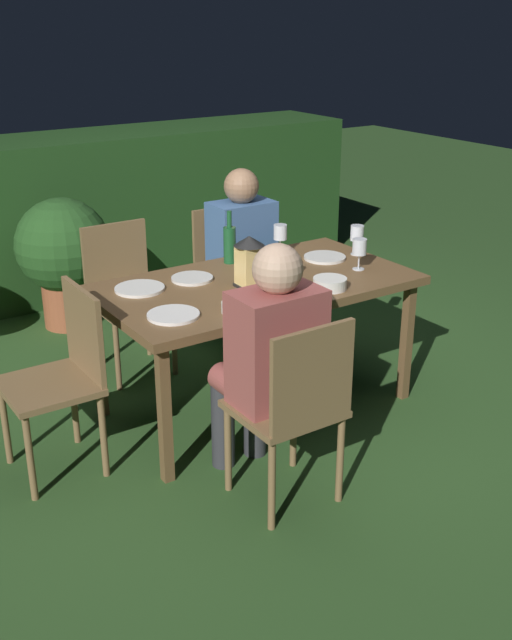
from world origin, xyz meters
TOP-DOWN VIEW (x-y plane):
  - ground_plane at (0.00, 0.00)m, footprint 16.00×16.00m
  - dining_table at (0.00, 0.00)m, footprint 1.61×0.88m
  - chair_side_right_b at (0.36, 0.83)m, footprint 0.42×0.40m
  - person_in_blue at (0.36, 0.64)m, footprint 0.38×0.47m
  - chair_side_left_a at (-0.36, -0.83)m, footprint 0.42×0.40m
  - person_in_rust at (-0.36, -0.64)m, footprint 0.38×0.47m
  - chair_side_right_a at (-0.36, 0.83)m, footprint 0.42×0.40m
  - chair_head_near at (-1.06, 0.00)m, footprint 0.40×0.42m
  - lantern_centerpiece at (-0.08, -0.06)m, footprint 0.15×0.15m
  - green_bottle_on_table at (0.05, 0.34)m, footprint 0.07×0.07m
  - wine_glass_a at (-0.11, -0.28)m, footprint 0.08×0.08m
  - wine_glass_b at (0.56, -0.15)m, footprint 0.08×0.08m
  - wine_glass_c at (0.73, 0.07)m, footprint 0.08×0.08m
  - wine_glass_d at (0.11, -0.09)m, footprint 0.08×0.08m
  - wine_glass_e at (0.38, 0.32)m, footprint 0.08×0.08m
  - plate_a at (0.53, 0.10)m, footprint 0.23×0.23m
  - plate_b at (-0.56, 0.21)m, footprint 0.25×0.25m
  - plate_c at (-0.26, 0.20)m, footprint 0.22×0.22m
  - plate_d at (-0.59, -0.20)m, footprint 0.24×0.24m
  - bowl_olives at (0.24, -0.30)m, footprint 0.17×0.17m
  - bowl_bread at (-0.33, -0.31)m, footprint 0.11×0.11m
  - hedge_backdrop at (0.00, 2.41)m, footprint 4.48×0.75m
  - potted_plant_corner at (-0.42, 1.69)m, footprint 0.63×0.63m

SIDE VIEW (x-z plane):
  - ground_plane at x=0.00m, z-range 0.00..0.00m
  - chair_side_right_b at x=0.36m, z-range 0.05..0.92m
  - chair_side_left_a at x=-0.36m, z-range 0.05..0.92m
  - chair_side_right_a at x=-0.36m, z-range 0.05..0.92m
  - chair_head_near at x=-1.06m, z-range 0.05..0.92m
  - potted_plant_corner at x=-0.42m, z-range 0.08..0.96m
  - hedge_backdrop at x=0.00m, z-range 0.00..1.16m
  - person_in_blue at x=0.36m, z-range 0.06..1.21m
  - person_in_rust at x=-0.36m, z-range 0.06..1.21m
  - dining_table at x=0.00m, z-range 0.30..1.03m
  - plate_a at x=0.53m, z-range 0.72..0.74m
  - plate_b at x=-0.56m, z-range 0.72..0.74m
  - plate_c at x=-0.26m, z-range 0.72..0.74m
  - plate_d at x=-0.59m, z-range 0.72..0.74m
  - bowl_bread at x=-0.33m, z-range 0.72..0.78m
  - bowl_olives at x=0.24m, z-range 0.72..0.78m
  - green_bottle_on_table at x=0.05m, z-range 0.69..0.98m
  - wine_glass_a at x=-0.11m, z-range 0.75..0.92m
  - wine_glass_b at x=0.56m, z-range 0.75..0.92m
  - wine_glass_c at x=0.73m, z-range 0.75..0.92m
  - wine_glass_d at x=0.11m, z-range 0.75..0.92m
  - wine_glass_e at x=0.38m, z-range 0.75..0.92m
  - lantern_centerpiece at x=-0.08m, z-range 0.74..1.00m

